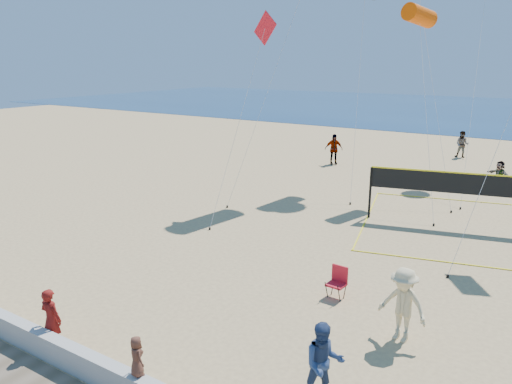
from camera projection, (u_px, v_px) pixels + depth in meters
The scene contains 12 objects.
ground at pixel (250, 342), 11.94m from camera, with size 120.00×120.00×0.00m, color tan.
woman at pixel (51, 320), 11.48m from camera, with size 0.56×0.36×1.52m, color maroon.
toddler at pixel (137, 356), 9.64m from camera, with size 0.40×0.26×0.82m, color #573023.
bystander_a at pixel (324, 363), 9.69m from camera, with size 0.82×0.64×1.69m, color navy.
bystander_b at pixel (403, 305), 11.83m from camera, with size 1.19×0.69×1.85m, color beige.
far_person_0 at pixel (334, 149), 31.89m from camera, with size 1.14×0.48×1.95m, color gray.
far_person_1 at pixel (499, 175), 25.78m from camera, with size 1.39×0.44×1.50m, color gray.
far_person_3 at pixel (462, 144), 34.05m from camera, with size 0.88×0.69×1.81m, color gray.
camp_chair at pixel (338, 280), 14.10m from camera, with size 0.53×0.64×1.01m.
volleyball_net at pixel (476, 191), 19.63m from camera, with size 10.08×9.97×2.25m.
kite_2 at pixel (419, 16), 23.40m from camera, with size 3.33×6.03×9.08m.
kite_3 at pixel (262, 40), 21.84m from camera, with size 1.44×5.15×8.61m.
Camera 1 is at (5.87, -8.82, 6.57)m, focal length 35.00 mm.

